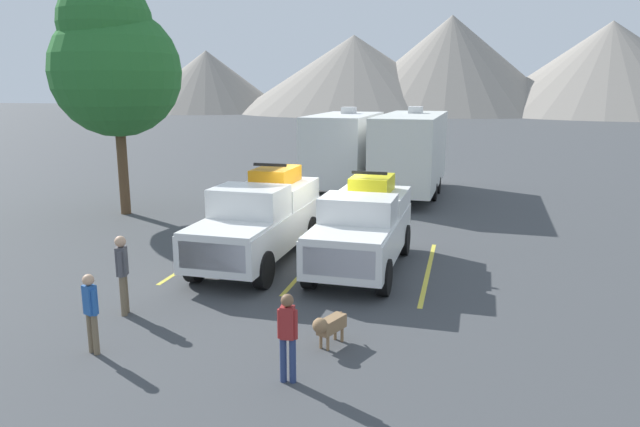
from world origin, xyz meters
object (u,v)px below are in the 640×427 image
object	(u,v)px
pickup_truck_b	(363,226)
pickup_truck_a	(260,218)
camper_trailer_a	(344,148)
person_b	(91,308)
camper_trailer_b	(411,150)
dog	(328,325)
person_a	(288,332)
person_c	(122,270)

from	to	relation	value
pickup_truck_b	pickup_truck_a	bearing A→B (deg)	179.99
camper_trailer_a	person_b	size ratio (longest dim) A/B	4.72
camper_trailer_b	dog	world-z (taller)	camper_trailer_b
pickup_truck_a	person_b	distance (m)	6.46
dog	person_a	bearing A→B (deg)	-103.07
pickup_truck_a	camper_trailer_a	distance (m)	11.43
pickup_truck_b	camper_trailer_a	bearing A→B (deg)	104.33
person_c	dog	world-z (taller)	person_c
person_a	person_c	size ratio (longest dim) A/B	0.89
person_b	person_c	distance (m)	1.91
pickup_truck_a	person_a	xyz separation A→B (m)	(2.81, -6.53, -0.34)
pickup_truck_b	dog	bearing A→B (deg)	-87.43
person_c	person_a	bearing A→B (deg)	-24.80
camper_trailer_a	person_c	size ratio (longest dim) A/B	4.13
camper_trailer_a	person_b	bearing A→B (deg)	-93.26
pickup_truck_b	person_a	world-z (taller)	pickup_truck_b
person_a	dog	distance (m)	1.57
pickup_truck_a	person_c	distance (m)	4.78
pickup_truck_a	person_c	world-z (taller)	pickup_truck_a
person_b	pickup_truck_a	bearing A→B (deg)	81.06
dog	camper_trailer_a	bearing A→B (deg)	100.79
camper_trailer_a	person_a	size ratio (longest dim) A/B	4.66
camper_trailer_a	person_a	world-z (taller)	camper_trailer_a
pickup_truck_b	dog	xyz separation A→B (m)	(0.23, -5.07, -0.73)
camper_trailer_a	dog	distance (m)	16.85
camper_trailer_b	person_c	bearing A→B (deg)	-106.64
person_a	camper_trailer_a	bearing A→B (deg)	98.88
dog	person_b	bearing A→B (deg)	-162.57
camper_trailer_b	person_b	bearing A→B (deg)	-103.40
camper_trailer_b	person_b	xyz separation A→B (m)	(-4.13, -17.35, -1.17)
person_b	dog	xyz separation A→B (m)	(4.15, 1.30, -0.45)
pickup_truck_b	camper_trailer_a	world-z (taller)	camper_trailer_a
person_a	dog	size ratio (longest dim) A/B	1.69
camper_trailer_b	person_c	distance (m)	16.23
camper_trailer_b	person_b	size ratio (longest dim) A/B	5.74
camper_trailer_a	person_b	world-z (taller)	camper_trailer_a
pickup_truck_b	person_b	xyz separation A→B (m)	(-3.92, -6.37, -0.28)
person_c	pickup_truck_b	bearing A→B (deg)	45.68
pickup_truck_a	camper_trailer_b	size ratio (longest dim) A/B	0.66
person_a	person_b	bearing A→B (deg)	177.66
camper_trailer_b	dog	bearing A→B (deg)	-89.93
camper_trailer_b	person_b	distance (m)	17.88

